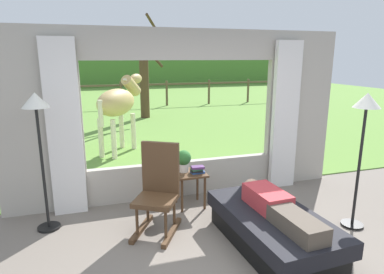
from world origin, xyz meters
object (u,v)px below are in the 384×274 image
horse (118,103)px  potted_plant (184,160)px  recliner_sofa (272,229)px  reclining_person (276,206)px  book_stack (197,170)px  floor_lamp_left (37,121)px  floor_lamp_right (365,120)px  rocking_chair (158,189)px  pasture_tree (144,74)px  side_table (190,178)px

horse → potted_plant: bearing=-41.7°
recliner_sofa → potted_plant: (-0.67, 1.38, 0.48)m
recliner_sofa → reclining_person: 0.31m
reclining_person → potted_plant: 1.59m
book_stack → floor_lamp_left: floor_lamp_left is taller
reclining_person → floor_lamp_left: 2.95m
floor_lamp_left → floor_lamp_right: (3.78, -1.10, -0.01)m
potted_plant → floor_lamp_left: 1.99m
rocking_chair → pasture_tree: bearing=112.1°
floor_lamp_left → recliner_sofa: bearing=-25.7°
side_table → pasture_tree: pasture_tree is taller
side_table → floor_lamp_right: 2.41m
recliner_sofa → pasture_tree: size_ratio=0.50×
floor_lamp_right → book_stack: bearing=146.8°
floor_lamp_right → horse: size_ratio=1.00×
floor_lamp_right → recliner_sofa: bearing=-175.0°
reclining_person → side_table: reclining_person is taller
side_table → floor_lamp_left: floor_lamp_left is taller
side_table → potted_plant: bearing=143.1°
reclining_person → potted_plant: bearing=111.9°
rocking_chair → side_table: (0.58, 0.54, -0.12)m
rocking_chair → floor_lamp_right: bearing=15.1°
recliner_sofa → book_stack: bearing=108.4°
recliner_sofa → rocking_chair: bearing=143.0°
rocking_chair → side_table: rocking_chair is taller
potted_plant → floor_lamp_left: floor_lamp_left is taller
rocking_chair → book_stack: size_ratio=5.50×
book_stack → horse: size_ratio=0.12×
rocking_chair → reclining_person: bearing=-4.9°
reclining_person → rocking_chair: 1.43m
recliner_sofa → side_table: side_table is taller
potted_plant → book_stack: size_ratio=1.57×
horse → pasture_tree: 4.47m
book_stack → floor_lamp_right: floor_lamp_right is taller
side_table → reclining_person: bearing=-66.7°
book_stack → pasture_tree: bearing=86.1°
rocking_chair → book_stack: (0.67, 0.48, 0.03)m
rocking_chair → book_stack: 0.82m
rocking_chair → floor_lamp_right: (2.42, -0.67, 0.85)m
floor_lamp_left → pasture_tree: 7.93m
book_stack → floor_lamp_right: size_ratio=0.12×
floor_lamp_left → pasture_tree: pasture_tree is taller
side_table → horse: size_ratio=0.30×
recliner_sofa → floor_lamp_left: bearing=151.0°
rocking_chair → floor_lamp_left: (-1.35, 0.44, 0.86)m
side_table → horse: 3.32m
recliner_sofa → floor_lamp_right: (1.26, 0.11, 1.18)m
rocking_chair → pasture_tree: size_ratio=0.32×
recliner_sofa → horse: horse is taller
side_table → potted_plant: (-0.08, 0.06, 0.28)m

